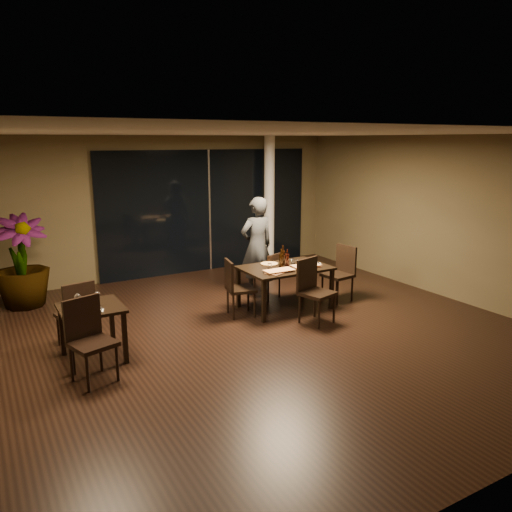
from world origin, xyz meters
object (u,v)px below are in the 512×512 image
at_px(chair_side_far, 77,311).
at_px(bottle_c, 283,255).
at_px(chair_main_right, 341,270).
at_px(chair_side_near, 89,335).
at_px(bottle_a, 281,258).
at_px(diner, 257,246).
at_px(chair_main_far, 270,273).
at_px(chair_main_near, 313,287).
at_px(bottle_b, 287,258).
at_px(main_table, 285,271).
at_px(chair_main_left, 236,285).
at_px(side_table, 91,316).
at_px(potted_plant, 21,262).

xyz_separation_m(chair_side_far, bottle_c, (3.52, 0.11, 0.38)).
height_order(chair_main_right, chair_side_near, chair_side_near).
bearing_deg(bottle_a, diner, 85.05).
bearing_deg(chair_side_near, diner, 13.56).
bearing_deg(chair_main_far, chair_main_near, 69.09).
bearing_deg(bottle_c, chair_main_far, 85.62).
bearing_deg(bottle_b, chair_main_far, 87.73).
height_order(chair_main_near, bottle_c, bottle_c).
distance_m(chair_main_right, chair_side_far, 4.66).
bearing_deg(main_table, chair_main_right, -5.59).
bearing_deg(chair_side_near, bottle_a, 0.64).
bearing_deg(chair_main_right, chair_main_near, -66.94).
height_order(chair_main_near, bottle_a, bottle_a).
relative_size(chair_main_near, diner, 0.56).
bearing_deg(main_table, bottle_b, -11.60).
bearing_deg(bottle_b, diner, 91.44).
relative_size(chair_main_far, chair_main_left, 0.90).
bearing_deg(bottle_c, chair_main_near, -89.81).
xyz_separation_m(main_table, chair_side_far, (-3.50, -0.00, -0.12)).
xyz_separation_m(chair_main_right, chair_side_far, (-4.66, 0.11, -0.02)).
height_order(side_table, bottle_c, bottle_c).
distance_m(chair_side_far, potted_plant, 2.45).
bearing_deg(chair_side_near, potted_plant, 80.23).
bearing_deg(diner, side_table, 22.24).
xyz_separation_m(chair_main_far, chair_main_left, (-0.99, -0.52, 0.05)).
distance_m(chair_side_near, bottle_a, 3.66).
bearing_deg(bottle_a, chair_side_far, -179.74).
xyz_separation_m(side_table, potted_plant, (-0.58, 2.88, 0.20)).
xyz_separation_m(potted_plant, bottle_b, (4.01, -2.39, 0.08)).
relative_size(chair_main_left, chair_main_right, 0.95).
xyz_separation_m(diner, potted_plant, (-3.99, 1.38, -0.11)).
distance_m(side_table, potted_plant, 2.95).
xyz_separation_m(main_table, chair_main_far, (0.06, 0.59, -0.19)).
height_order(side_table, chair_main_far, chair_main_far).
bearing_deg(chair_main_far, bottle_a, 57.18).
bearing_deg(side_table, main_table, 8.37).
height_order(main_table, bottle_b, bottle_b).
height_order(chair_side_near, potted_plant, potted_plant).
height_order(chair_side_far, bottle_a, bottle_a).
relative_size(main_table, chair_side_near, 1.45).
xyz_separation_m(chair_main_near, chair_main_left, (-0.96, 0.85, -0.04)).
bearing_deg(chair_main_left, bottle_a, -81.59).
bearing_deg(bottle_b, chair_main_near, -90.72).
xyz_separation_m(main_table, bottle_c, (0.02, 0.11, 0.25)).
distance_m(main_table, chair_side_near, 3.72).
xyz_separation_m(chair_main_far, bottle_a, (-0.14, -0.57, 0.42)).
bearing_deg(chair_side_near, chair_main_right, -5.22).
distance_m(main_table, bottle_b, 0.23).
bearing_deg(side_table, potted_plant, 101.34).
distance_m(potted_plant, bottle_b, 4.67).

